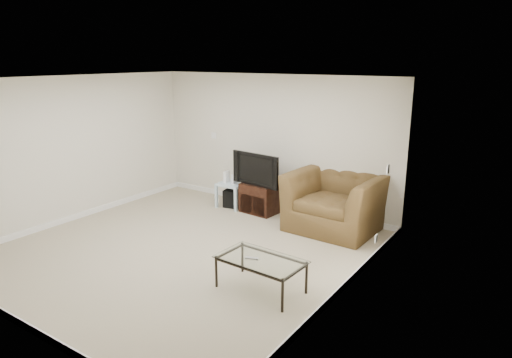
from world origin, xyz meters
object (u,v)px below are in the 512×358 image
Objects in this scene: subwoofer at (234,198)px; recliner at (336,192)px; side_table at (232,195)px; television at (259,169)px; tv_stand at (260,198)px; coffee_table at (261,275)px.

subwoofer is 0.23× the size of recliner.
recliner is (2.13, 0.00, 0.40)m from side_table.
recliner reaches higher than television.
coffee_table is at bearing -51.74° from tv_stand.
tv_stand is 0.68× the size of television.
side_table is 0.34× the size of recliner.
coffee_table is at bearing -47.82° from subwoofer.
recliner is at bearing 4.56° from tv_stand.
recliner is at bearing 0.00° from side_table.
tv_stand reaches higher than subwoofer.
television is at bearing -176.87° from recliner.
television is 1.96× the size of side_table.
recliner is at bearing 92.97° from coffee_table.
coffee_table is at bearing -47.21° from side_table.
tv_stand is 1.54m from recliner.
side_table is at bearing -143.61° from subwoofer.
tv_stand is 1.33× the size of side_table.
tv_stand is 0.57m from television.
subwoofer is (0.03, 0.02, -0.07)m from side_table.
tv_stand reaches higher than side_table.
television is 2.98m from coffee_table.
recliner is 2.48m from coffee_table.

